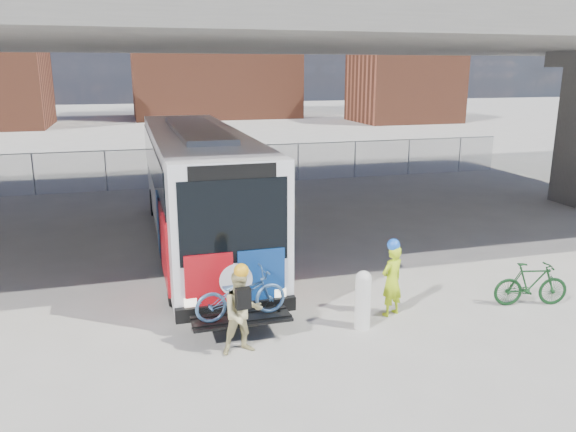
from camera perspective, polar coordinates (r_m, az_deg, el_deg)
name	(u,v)px	position (r m, az deg, el deg)	size (l,w,h in m)	color
ground	(286,268)	(15.55, -0.22, -5.33)	(160.00, 160.00, 0.00)	#9E9991
bus	(198,179)	(17.26, -9.17, 3.75)	(2.67, 12.99, 3.69)	silver
overpass	(251,29)	(18.53, -3.77, 18.44)	(40.00, 16.00, 7.95)	#605E59
chainlink_fence	(217,155)	(26.65, -7.26, 6.16)	(30.00, 0.06, 30.00)	gray
brick_buildings	(174,68)	(62.51, -11.53, 14.50)	(54.00, 22.00, 12.00)	brown
smokestack	(274,7)	(71.72, -1.43, 20.43)	(2.20, 2.20, 25.00)	brown
bollard	(363,298)	(11.98, 7.62, -8.23)	(0.33, 0.33, 1.28)	white
cyclist_hivis	(392,279)	(12.64, 10.52, -6.28)	(0.69, 0.58, 1.77)	#C3EB18
cyclist_tan	(242,311)	(10.88, -4.68, -9.62)	(0.85, 0.69, 1.82)	tan
bike_parked	(531,284)	(14.20, 23.47, -6.37)	(0.49, 1.73, 1.04)	#113817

